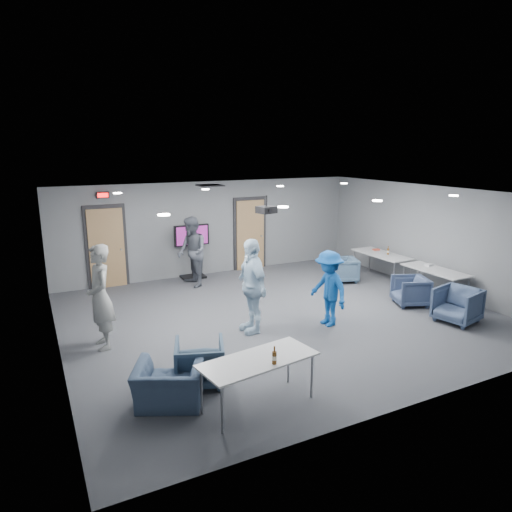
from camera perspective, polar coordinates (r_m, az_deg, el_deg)
name	(u,v)px	position (r m, az deg, el deg)	size (l,w,h in m)	color
floor	(280,316)	(10.22, 2.98, -7.46)	(9.00, 9.00, 0.00)	#3C3E44
ceiling	(281,194)	(9.59, 3.18, 7.79)	(9.00, 9.00, 0.00)	white
wall_back	(212,228)	(13.36, -5.49, 3.51)	(9.00, 0.02, 2.70)	slate
wall_front	(423,317)	(6.80, 20.20, -7.12)	(9.00, 0.02, 2.70)	slate
wall_left	(53,284)	(8.59, -24.02, -3.23)	(0.02, 8.00, 2.70)	slate
wall_right	(432,238)	(12.63, 21.10, 2.08)	(0.02, 8.00, 2.70)	slate
door_left	(107,248)	(12.62, -18.16, 1.00)	(1.06, 0.17, 2.24)	black
door_right	(250,234)	(13.84, -0.76, 2.73)	(1.06, 0.17, 2.24)	black
exit_sign	(103,195)	(12.39, -18.62, 7.23)	(0.32, 0.08, 0.16)	black
hvac_diffuser	(210,185)	(11.90, -5.76, 8.77)	(0.60, 0.60, 0.03)	black
downlights	(281,194)	(9.59, 3.18, 7.70)	(6.18, 3.78, 0.02)	white
person_a	(100,297)	(8.82, -18.89, -4.88)	(0.71, 0.47, 1.96)	gray
person_b	(192,252)	(12.19, -8.02, 0.49)	(0.91, 0.71, 1.87)	#505660
person_c	(252,286)	(9.09, -0.54, -3.73)	(1.12, 0.47, 1.92)	silver
person_d	(329,288)	(9.57, 9.06, -4.02)	(1.03, 0.59, 1.59)	#164A94
chair_right_a	(343,270)	(12.89, 10.83, -1.68)	(0.71, 0.73, 0.67)	#3E556C
chair_right_b	(410,291)	(11.38, 18.73, -4.16)	(0.73, 0.75, 0.68)	#36435D
chair_right_c	(457,305)	(10.63, 23.85, -5.64)	(0.80, 0.82, 0.75)	#3C4C68
chair_front_a	(200,362)	(7.41, -7.05, -13.03)	(0.75, 0.77, 0.70)	#374B5F
chair_front_b	(169,385)	(6.93, -10.78, -15.53)	(0.96, 0.84, 0.62)	#384962
table_right_a	(382,255)	(13.28, 15.44, 0.08)	(0.75, 1.81, 0.73)	#B0B2B4
table_right_b	(435,271)	(11.99, 21.49, -1.81)	(0.70, 1.67, 0.73)	#B0B2B4
table_front_left	(258,362)	(6.62, 0.31, -13.11)	(1.79, 0.95, 0.73)	#B0B2B4
bottle_front	(274,357)	(6.43, 2.30, -12.55)	(0.07, 0.07, 0.26)	#5A350F
bottle_right	(388,251)	(13.19, 16.18, 0.55)	(0.06, 0.06, 0.25)	#5A350F
snack_box	(376,250)	(13.67, 14.80, 0.78)	(0.18, 0.12, 0.04)	#B5412D
wrapper	(429,265)	(12.29, 20.79, -1.05)	(0.20, 0.14, 0.05)	silver
tv_stand	(192,248)	(12.98, -7.98, 0.99)	(1.00, 0.48, 1.54)	black
projector	(266,210)	(9.34, 1.32, 5.83)	(0.41, 0.38, 0.36)	black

